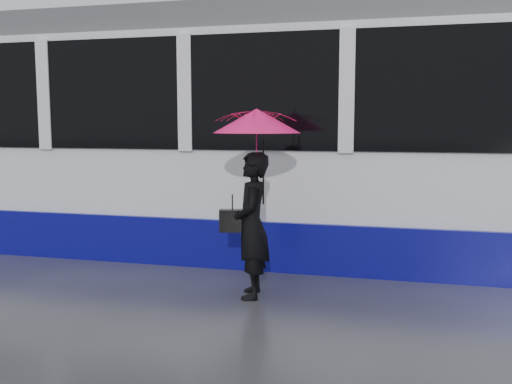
# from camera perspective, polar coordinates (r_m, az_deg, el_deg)

# --- Properties ---
(ground) EXTENTS (90.00, 90.00, 0.00)m
(ground) POSITION_cam_1_polar(r_m,az_deg,el_deg) (5.83, 4.47, -11.37)
(ground) COLOR #2B2B30
(ground) RESTS_ON ground
(rails) EXTENTS (34.00, 1.51, 0.02)m
(rails) POSITION_cam_1_polar(r_m,az_deg,el_deg) (8.22, 7.54, -5.95)
(rails) COLOR #3F3D38
(rails) RESTS_ON ground
(tram) EXTENTS (26.00, 2.56, 3.35)m
(tram) POSITION_cam_1_polar(r_m,az_deg,el_deg) (8.98, -13.11, 5.49)
(tram) COLOR white
(tram) RESTS_ON ground
(woman) EXTENTS (0.48, 0.62, 1.53)m
(woman) POSITION_cam_1_polar(r_m,az_deg,el_deg) (5.96, -0.40, -3.35)
(woman) COLOR black
(woman) RESTS_ON ground
(umbrella) EXTENTS (1.07, 1.07, 1.03)m
(umbrella) POSITION_cam_1_polar(r_m,az_deg,el_deg) (5.86, 0.06, 5.43)
(umbrella) COLOR #E1128F
(umbrella) RESTS_ON ground
(handbag) EXTENTS (0.29, 0.18, 0.42)m
(handbag) POSITION_cam_1_polar(r_m,az_deg,el_deg) (6.04, -2.38, -2.88)
(handbag) COLOR black
(handbag) RESTS_ON ground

